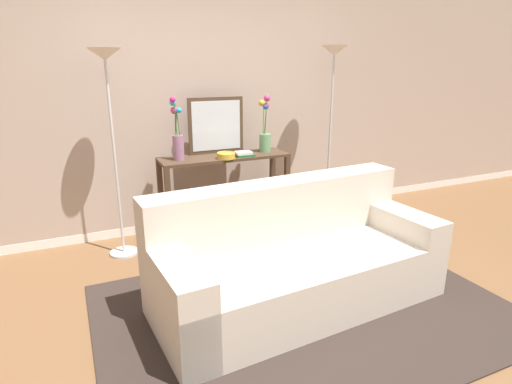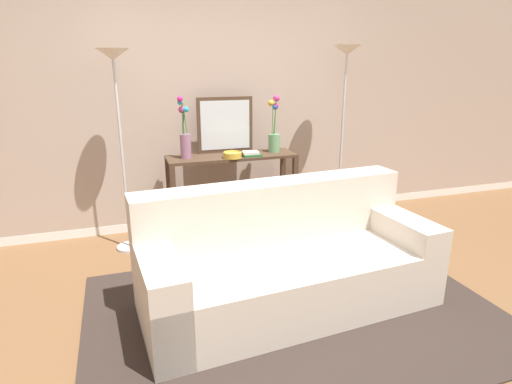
{
  "view_description": "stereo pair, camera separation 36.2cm",
  "coord_description": "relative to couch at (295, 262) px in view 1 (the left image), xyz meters",
  "views": [
    {
      "loc": [
        -1.21,
        -2.26,
        1.72
      ],
      "look_at": [
        0.22,
        0.9,
        0.66
      ],
      "focal_mm": 29.63,
      "sensor_mm": 36.0,
      "label": 1
    },
    {
      "loc": [
        -0.87,
        -2.4,
        1.72
      ],
      "look_at": [
        0.22,
        0.9,
        0.66
      ],
      "focal_mm": 29.63,
      "sensor_mm": 36.0,
      "label": 2
    }
  ],
  "objects": [
    {
      "name": "ground_plane",
      "position": [
        -0.22,
        -0.2,
        -0.32
      ],
      "size": [
        16.0,
        16.0,
        0.02
      ],
      "primitive_type": "cube",
      "color": "brown"
    },
    {
      "name": "book_row_under_console",
      "position": [
        -0.36,
        1.47,
        -0.26
      ],
      "size": [
        0.37,
        0.18,
        0.13
      ],
      "color": "slate",
      "rests_on": "ground"
    },
    {
      "name": "book_stack",
      "position": [
        0.17,
        1.37,
        0.54
      ],
      "size": [
        0.19,
        0.15,
        0.04
      ],
      "color": "#236033",
      "rests_on": "console_table"
    },
    {
      "name": "vase_tall_flowers",
      "position": [
        -0.47,
        1.47,
        0.73
      ],
      "size": [
        0.11,
        0.12,
        0.6
      ],
      "color": "gray",
      "rests_on": "console_table"
    },
    {
      "name": "area_rug",
      "position": [
        0.0,
        -0.16,
        -0.31
      ],
      "size": [
        2.89,
        2.03,
        0.01
      ],
      "color": "#332823",
      "rests_on": "ground"
    },
    {
      "name": "couch",
      "position": [
        0.0,
        0.0,
        0.0
      ],
      "size": [
        2.17,
        1.03,
        0.88
      ],
      "color": "beige",
      "rests_on": "ground"
    },
    {
      "name": "console_table",
      "position": [
        -0.01,
        1.47,
        0.26
      ],
      "size": [
        1.31,
        0.39,
        0.83
      ],
      "color": "#473323",
      "rests_on": "ground"
    },
    {
      "name": "back_wall",
      "position": [
        -0.22,
        1.88,
        1.18
      ],
      "size": [
        12.0,
        0.15,
        3.0
      ],
      "color": "white",
      "rests_on": "ground"
    },
    {
      "name": "floor_lamp_left",
      "position": [
        -1.06,
        1.38,
        1.14
      ],
      "size": [
        0.28,
        0.28,
        1.85
      ],
      "color": "silver",
      "rests_on": "ground"
    },
    {
      "name": "vase_short_flowers",
      "position": [
        0.46,
        1.5,
        0.72
      ],
      "size": [
        0.13,
        0.12,
        0.58
      ],
      "color": "#669E6B",
      "rests_on": "console_table"
    },
    {
      "name": "floor_lamp_right",
      "position": [
        1.19,
        1.38,
        1.18
      ],
      "size": [
        0.28,
        0.28,
        1.9
      ],
      "color": "silver",
      "rests_on": "ground"
    },
    {
      "name": "wall_mirror",
      "position": [
        -0.03,
        1.63,
        0.8
      ],
      "size": [
        0.58,
        0.02,
        0.57
      ],
      "color": "#473323",
      "rests_on": "console_table"
    },
    {
      "name": "fruit_bowl",
      "position": [
        -0.04,
        1.34,
        0.55
      ],
      "size": [
        0.18,
        0.18,
        0.06
      ],
      "color": "gold",
      "rests_on": "console_table"
    }
  ]
}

